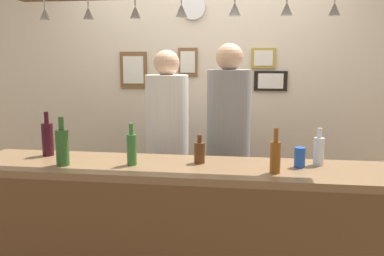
{
  "coord_description": "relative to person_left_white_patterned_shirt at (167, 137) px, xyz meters",
  "views": [
    {
      "loc": [
        0.41,
        -2.76,
        1.65
      ],
      "look_at": [
        0.0,
        0.1,
        1.17
      ],
      "focal_mm": 38.22,
      "sensor_mm": 36.0,
      "label": 1
    }
  ],
  "objects": [
    {
      "name": "back_wall",
      "position": [
        0.24,
        0.71,
        0.25
      ],
      "size": [
        4.4,
        0.06,
        2.6
      ],
      "primitive_type": "cube",
      "color": "beige",
      "rests_on": "ground_plane"
    },
    {
      "name": "bar_counter",
      "position": [
        0.24,
        -0.9,
        -0.36
      ],
      "size": [
        2.7,
        0.55,
        1.01
      ],
      "color": "brown",
      "rests_on": "ground_plane"
    },
    {
      "name": "hanging_wineglass_far_left",
      "position": [
        -0.64,
        -0.66,
        0.9
      ],
      "size": [
        0.07,
        0.07,
        0.13
      ],
      "color": "silver",
      "rests_on": "overhead_glass_rack"
    },
    {
      "name": "hanging_wineglass_left",
      "position": [
        -0.35,
        -0.66,
        0.9
      ],
      "size": [
        0.07,
        0.07,
        0.13
      ],
      "color": "silver",
      "rests_on": "overhead_glass_rack"
    },
    {
      "name": "hanging_wineglass_center_left",
      "position": [
        -0.05,
        -0.68,
        0.9
      ],
      "size": [
        0.07,
        0.07,
        0.13
      ],
      "color": "silver",
      "rests_on": "overhead_glass_rack"
    },
    {
      "name": "hanging_wineglass_center",
      "position": [
        0.24,
        -0.73,
        0.9
      ],
      "size": [
        0.07,
        0.07,
        0.13
      ],
      "color": "silver",
      "rests_on": "overhead_glass_rack"
    },
    {
      "name": "hanging_wineglass_center_right",
      "position": [
        0.55,
        -0.74,
        0.9
      ],
      "size": [
        0.07,
        0.07,
        0.13
      ],
      "color": "silver",
      "rests_on": "overhead_glass_rack"
    },
    {
      "name": "hanging_wineglass_right",
      "position": [
        0.84,
        -0.72,
        0.9
      ],
      "size": [
        0.07,
        0.07,
        0.13
      ],
      "color": "silver",
      "rests_on": "overhead_glass_rack"
    },
    {
      "name": "hanging_wineglass_far_right",
      "position": [
        1.11,
        -0.66,
        0.9
      ],
      "size": [
        0.07,
        0.07,
        0.13
      ],
      "color": "silver",
      "rests_on": "overhead_glass_rack"
    },
    {
      "name": "person_left_white_patterned_shirt",
      "position": [
        0.0,
        0.0,
        0.0
      ],
      "size": [
        0.34,
        0.34,
        1.73
      ],
      "color": "#2D334C",
      "rests_on": "ground_plane"
    },
    {
      "name": "person_right_grey_shirt",
      "position": [
        0.49,
        0.0,
        0.03
      ],
      "size": [
        0.34,
        0.34,
        1.78
      ],
      "color": "#2D334C",
      "rests_on": "ground_plane"
    },
    {
      "name": "bottle_champagne_green",
      "position": [
        -0.48,
        -0.85,
        0.09
      ],
      "size": [
        0.08,
        0.08,
        0.3
      ],
      "color": "#2D5623",
      "rests_on": "bar_counter"
    },
    {
      "name": "bottle_beer_brown_stubby",
      "position": [
        0.35,
        -0.68,
        0.04
      ],
      "size": [
        0.07,
        0.07,
        0.18
      ],
      "color": "#512D14",
      "rests_on": "bar_counter"
    },
    {
      "name": "bottle_soda_clear",
      "position": [
        1.08,
        -0.62,
        0.06
      ],
      "size": [
        0.06,
        0.06,
        0.23
      ],
      "color": "silver",
      "rests_on": "bar_counter"
    },
    {
      "name": "bottle_wine_dark_red",
      "position": [
        -0.7,
        -0.62,
        0.09
      ],
      "size": [
        0.08,
        0.08,
        0.3
      ],
      "color": "#380F19",
      "rests_on": "bar_counter"
    },
    {
      "name": "bottle_beer_amber_tall",
      "position": [
        0.8,
        -0.84,
        0.07
      ],
      "size": [
        0.06,
        0.06,
        0.26
      ],
      "color": "brown",
      "rests_on": "bar_counter"
    },
    {
      "name": "bottle_beer_green_import",
      "position": [
        -0.06,
        -0.78,
        0.07
      ],
      "size": [
        0.06,
        0.06,
        0.26
      ],
      "color": "#336B2D",
      "rests_on": "bar_counter"
    },
    {
      "name": "drink_can",
      "position": [
        0.96,
        -0.69,
        0.03
      ],
      "size": [
        0.07,
        0.07,
        0.12
      ],
      "primitive_type": "cylinder",
      "color": "#1E4CB2",
      "rests_on": "bar_counter"
    },
    {
      "name": "picture_frame_crest",
      "position": [
        0.07,
        0.66,
        0.59
      ],
      "size": [
        0.18,
        0.02,
        0.26
      ],
      "color": "brown",
      "rests_on": "back_wall"
    },
    {
      "name": "picture_frame_upper_small",
      "position": [
        0.76,
        0.66,
        0.62
      ],
      "size": [
        0.22,
        0.02,
        0.18
      ],
      "color": "#B29338",
      "rests_on": "back_wall"
    },
    {
      "name": "picture_frame_lower_pair",
      "position": [
        0.83,
        0.66,
        0.42
      ],
      "size": [
        0.3,
        0.02,
        0.18
      ],
      "color": "black",
      "rests_on": "back_wall"
    },
    {
      "name": "picture_frame_caricature",
      "position": [
        -0.46,
        0.66,
        0.51
      ],
      "size": [
        0.26,
        0.02,
        0.34
      ],
      "color": "brown",
      "rests_on": "back_wall"
    },
    {
      "name": "wall_clock",
      "position": [
        0.12,
        0.66,
        1.08
      ],
      "size": [
        0.22,
        0.03,
        0.22
      ],
      "primitive_type": "cylinder",
      "rotation": [
        1.57,
        0.0,
        0.0
      ],
      "color": "white",
      "rests_on": "back_wall"
    }
  ]
}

